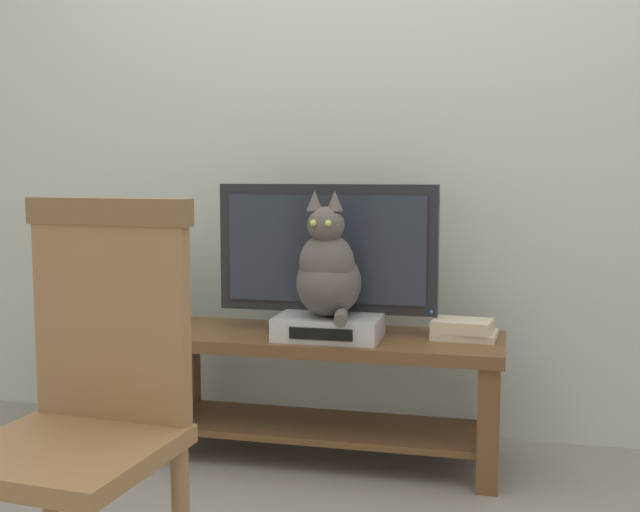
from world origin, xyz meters
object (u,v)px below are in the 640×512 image
object	(u,v)px
wooden_chair	(87,397)
book_stack	(463,330)
tv	(327,257)
cat	(327,271)
media_box	(328,327)
tv_stand	(323,373)
potted_plant	(105,304)

from	to	relation	value
wooden_chair	book_stack	world-z (taller)	wooden_chair
tv	cat	bearing A→B (deg)	-77.25
media_box	wooden_chair	bearing A→B (deg)	-102.89
tv_stand	media_box	size ratio (longest dim) A/B	3.51
book_stack	tv_stand	bearing A→B (deg)	-175.07
book_stack	potted_plant	size ratio (longest dim) A/B	0.28
potted_plant	tv_stand	bearing A→B (deg)	-3.49
media_box	tv_stand	bearing A→B (deg)	116.12
media_box	potted_plant	world-z (taller)	potted_plant
tv_stand	media_box	xyz separation A→B (m)	(0.03, -0.06, 0.18)
wooden_chair	tv_stand	bearing A→B (deg)	79.07
media_box	potted_plant	xyz separation A→B (m)	(-0.91, 0.11, 0.03)
cat	potted_plant	size ratio (longest dim) A/B	0.53
tv	media_box	xyz separation A→B (m)	(0.03, -0.12, -0.23)
tv_stand	media_box	distance (m)	0.19
tv_stand	cat	world-z (taller)	cat
tv_stand	book_stack	bearing A→B (deg)	4.93
wooden_chair	potted_plant	bearing A→B (deg)	117.05
media_box	book_stack	size ratio (longest dim) A/B	1.57
cat	potted_plant	xyz separation A→B (m)	(-0.92, 0.13, -0.17)
wooden_chair	book_stack	bearing A→B (deg)	60.02
cat	wooden_chair	bearing A→B (deg)	-103.12
wooden_chair	cat	bearing A→B (deg)	76.88
tv	potted_plant	size ratio (longest dim) A/B	0.97
cat	potted_plant	bearing A→B (deg)	171.92
tv_stand	potted_plant	bearing A→B (deg)	176.51
book_stack	potted_plant	xyz separation A→B (m)	(-1.38, 0.01, 0.04)
tv	wooden_chair	bearing A→B (deg)	-100.43
tv_stand	media_box	world-z (taller)	media_box
tv	wooden_chair	distance (m)	1.31
tv_stand	potted_plant	distance (m)	0.91
wooden_chair	potted_plant	distance (m)	1.43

